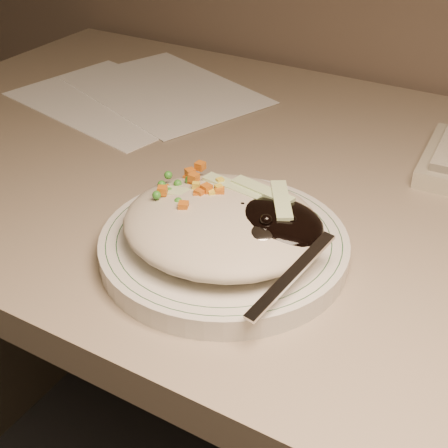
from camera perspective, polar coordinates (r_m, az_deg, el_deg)
The scene contains 5 objects.
desk at distance 0.85m, azimuth 10.44°, elevation -8.84°, with size 1.40×0.70×0.74m.
plate at distance 0.61m, azimuth -0.00°, elevation -2.03°, with size 0.24×0.24×0.02m, color silver.
plate_rim at distance 0.61m, azimuth -0.00°, elevation -1.26°, with size 0.23×0.23×0.00m.
meal at distance 0.59m, azimuth 0.32°, elevation 0.30°, with size 0.20×0.18×0.05m.
papers at distance 0.99m, azimuth -7.60°, elevation 11.62°, with size 0.39×0.35×0.00m.
Camera 1 is at (0.18, 0.77, 1.11)m, focal length 50.00 mm.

